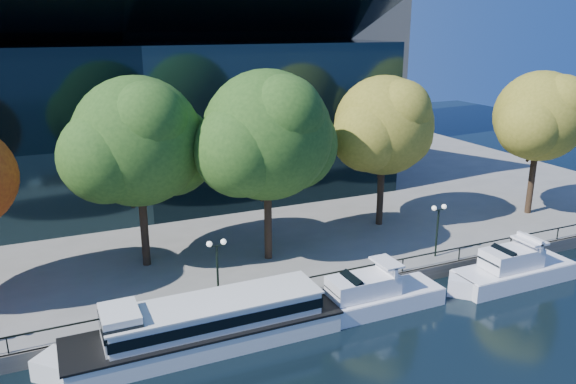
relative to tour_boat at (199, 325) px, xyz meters
name	(u,v)px	position (x,y,z in m)	size (l,w,h in m)	color
ground	(292,338)	(5.17, -1.35, -1.39)	(160.00, 160.00, 0.00)	black
promenade	(161,179)	(5.17, 35.02, -0.89)	(90.00, 67.08, 1.00)	slate
railing	(271,285)	(5.17, 1.90, 0.55)	(88.20, 0.08, 0.99)	black
convention_building	(126,118)	(1.17, 30.44, 7.12)	(50.00, 24.57, 21.43)	black
tour_boat	(199,325)	(0.00, 0.00, 0.00)	(17.17, 3.83, 3.26)	silver
cruiser_near	(363,297)	(10.62, -0.32, -0.39)	(11.04, 2.84, 3.20)	white
cruiser_far	(510,270)	(22.16, -1.12, -0.31)	(10.34, 2.87, 3.38)	white
tree_2	(141,144)	(-0.81, 10.39, 8.48)	(11.08, 9.08, 13.48)	black
tree_3	(270,138)	(7.67, 7.91, 8.67)	(11.41, 9.36, 13.81)	black
tree_4	(386,127)	(19.20, 10.79, 8.08)	(10.25, 8.41, 12.74)	black
tree_5	(542,118)	(33.37, 7.78, 8.36)	(9.86, 8.08, 12.86)	black
lamp_1	(217,256)	(2.11, 3.15, 2.60)	(1.26, 0.36, 4.03)	black
lamp_2	(438,219)	(19.00, 3.15, 2.60)	(1.26, 0.36, 4.03)	black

